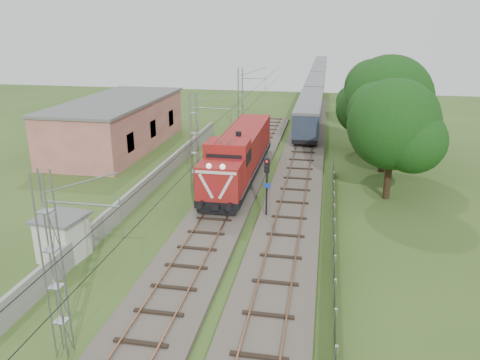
% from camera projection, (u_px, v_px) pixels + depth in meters
% --- Properties ---
extents(ground, '(140.00, 140.00, 0.00)m').
position_uv_depth(ground, '(190.00, 266.00, 26.36)').
color(ground, '#344E1D').
rests_on(ground, ground).
extents(track_main, '(4.20, 70.00, 0.45)m').
position_uv_depth(track_main, '(218.00, 215.00, 32.82)').
color(track_main, '#6B6054').
rests_on(track_main, ground).
extents(track_side, '(4.20, 80.00, 0.45)m').
position_uv_depth(track_side, '(301.00, 166.00, 44.06)').
color(track_side, '#6B6054').
rests_on(track_side, ground).
extents(catenary, '(3.31, 70.00, 8.00)m').
position_uv_depth(catenary, '(195.00, 143.00, 36.74)').
color(catenary, gray).
rests_on(catenary, ground).
extents(boundary_wall, '(0.25, 40.00, 1.50)m').
position_uv_depth(boundary_wall, '(154.00, 180.00, 38.41)').
color(boundary_wall, '#9E9E99').
rests_on(boundary_wall, ground).
extents(station_building, '(8.40, 20.40, 5.22)m').
position_uv_depth(station_building, '(118.00, 123.00, 50.44)').
color(station_building, tan).
rests_on(station_building, ground).
extents(fence, '(0.12, 32.00, 1.20)m').
position_uv_depth(fence, '(334.00, 245.00, 27.58)').
color(fence, black).
rests_on(fence, ground).
extents(locomotive, '(3.17, 18.08, 4.59)m').
position_uv_depth(locomotive, '(240.00, 154.00, 39.98)').
color(locomotive, black).
rests_on(locomotive, ground).
extents(coach_rake, '(2.90, 86.43, 3.35)m').
position_uv_depth(coach_rake, '(317.00, 80.00, 89.43)').
color(coach_rake, black).
rests_on(coach_rake, ground).
extents(signal_post, '(0.48, 0.38, 4.46)m').
position_uv_depth(signal_post, '(267.00, 178.00, 31.64)').
color(signal_post, black).
rests_on(signal_post, ground).
extents(relay_hut, '(2.88, 2.88, 2.65)m').
position_uv_depth(relay_hut, '(63.00, 237.00, 26.85)').
color(relay_hut, silver).
rests_on(relay_hut, ground).
extents(tree_a, '(7.14, 6.80, 9.25)m').
position_uv_depth(tree_a, '(395.00, 126.00, 34.59)').
color(tree_a, '#362516').
rests_on(tree_a, ground).
extents(tree_b, '(8.07, 7.68, 10.46)m').
position_uv_depth(tree_b, '(389.00, 100.00, 40.86)').
color(tree_b, '#362516').
rests_on(tree_b, ground).
extents(tree_c, '(5.52, 5.26, 7.15)m').
position_uv_depth(tree_c, '(362.00, 109.00, 48.39)').
color(tree_c, '#362516').
rests_on(tree_c, ground).
extents(tree_d, '(6.41, 6.11, 8.31)m').
position_uv_depth(tree_d, '(382.00, 91.00, 55.54)').
color(tree_d, '#362516').
rests_on(tree_d, ground).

